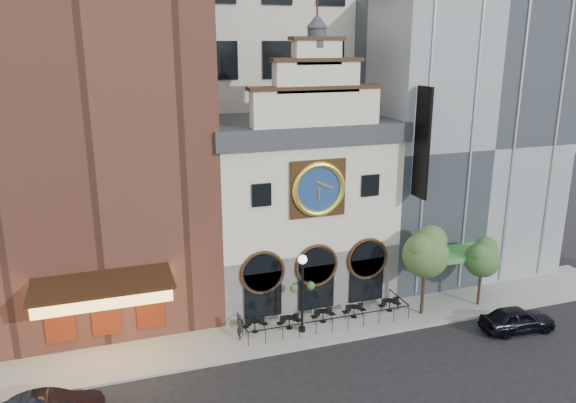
# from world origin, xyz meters

# --- Properties ---
(ground) EXTENTS (120.00, 120.00, 0.00)m
(ground) POSITION_xyz_m (0.00, 0.00, 0.00)
(ground) COLOR black
(ground) RESTS_ON ground
(sidewalk) EXTENTS (44.00, 5.00, 0.15)m
(sidewalk) POSITION_xyz_m (0.00, 2.50, 0.07)
(sidewalk) COLOR gray
(sidewalk) RESTS_ON ground
(clock_building) EXTENTS (12.60, 8.78, 18.65)m
(clock_building) POSITION_xyz_m (0.00, 7.82, 6.69)
(clock_building) COLOR #605E5B
(clock_building) RESTS_ON ground
(theater_building) EXTENTS (14.00, 15.60, 25.00)m
(theater_building) POSITION_xyz_m (-13.00, 9.96, 12.60)
(theater_building) COLOR brown
(theater_building) RESTS_ON ground
(retail_building) EXTENTS (14.00, 14.40, 20.00)m
(retail_building) POSITION_xyz_m (12.99, 9.99, 10.14)
(retail_building) COLOR gray
(retail_building) RESTS_ON ground
(office_tower) EXTENTS (20.00, 16.00, 40.00)m
(office_tower) POSITION_xyz_m (0.00, 20.00, 20.00)
(office_tower) COLOR #B9B8A7
(office_tower) RESTS_ON ground
(cafe_railing) EXTENTS (10.60, 2.60, 0.90)m
(cafe_railing) POSITION_xyz_m (0.00, 2.50, 0.60)
(cafe_railing) COLOR black
(cafe_railing) RESTS_ON sidewalk
(bistro_0) EXTENTS (1.58, 0.68, 0.90)m
(bistro_0) POSITION_xyz_m (-4.48, 2.70, 0.61)
(bistro_0) COLOR black
(bistro_0) RESTS_ON sidewalk
(bistro_1) EXTENTS (1.58, 0.68, 0.90)m
(bistro_1) POSITION_xyz_m (-2.35, 2.44, 0.61)
(bistro_1) COLOR black
(bistro_1) RESTS_ON sidewalk
(bistro_2) EXTENTS (1.58, 0.68, 0.90)m
(bistro_2) POSITION_xyz_m (-0.05, 2.56, 0.61)
(bistro_2) COLOR black
(bistro_2) RESTS_ON sidewalk
(bistro_3) EXTENTS (1.58, 0.68, 0.90)m
(bistro_3) POSITION_xyz_m (2.07, 2.50, 0.61)
(bistro_3) COLOR black
(bistro_3) RESTS_ON sidewalk
(bistro_4) EXTENTS (1.58, 0.68, 0.90)m
(bistro_4) POSITION_xyz_m (4.67, 2.56, 0.61)
(bistro_4) COLOR black
(bistro_4) RESTS_ON sidewalk
(car_right) EXTENTS (4.75, 2.23, 1.57)m
(car_right) POSITION_xyz_m (10.97, -2.09, 0.79)
(car_right) COLOR black
(car_right) RESTS_ON ground
(pedestrian) EXTENTS (0.50, 0.64, 1.54)m
(pedestrian) POSITION_xyz_m (-5.53, 2.23, 0.92)
(pedestrian) COLOR black
(pedestrian) RESTS_ON sidewalk
(lamppost) EXTENTS (1.60, 0.54, 4.99)m
(lamppost) POSITION_xyz_m (-1.73, 1.85, 3.24)
(lamppost) COLOR black
(lamppost) RESTS_ON sidewalk
(tree_left) EXTENTS (3.04, 2.93, 5.86)m
(tree_left) POSITION_xyz_m (6.55, 1.63, 4.45)
(tree_left) COLOR #382619
(tree_left) RESTS_ON sidewalk
(tree_right) EXTENTS (2.41, 2.32, 4.64)m
(tree_right) POSITION_xyz_m (10.84, 1.52, 3.55)
(tree_right) COLOR #382619
(tree_right) RESTS_ON sidewalk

